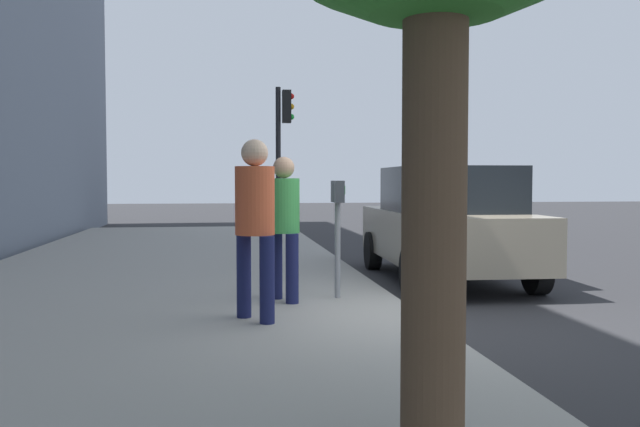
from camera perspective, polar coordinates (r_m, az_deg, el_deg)
ground_plane at (r=7.46m, az=8.26°, el=-9.31°), size 80.00×80.00×0.00m
sidewalk_slab at (r=7.22m, az=-15.57°, el=-9.19°), size 28.00×6.00×0.15m
parking_meter at (r=8.11m, az=1.50°, el=-0.00°), size 0.36×0.12×1.41m
pedestrian_at_meter at (r=7.89m, az=-3.06°, el=-0.33°), size 0.48×0.37×1.69m
pedestrian_bystander at (r=6.81m, az=-5.50°, el=0.04°), size 0.48×0.40×1.82m
parked_sedan_near at (r=10.68m, az=10.56°, el=-0.83°), size 4.46×2.09×1.77m
traffic_signal at (r=16.02m, az=-3.17°, el=6.41°), size 0.24×0.44×3.60m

